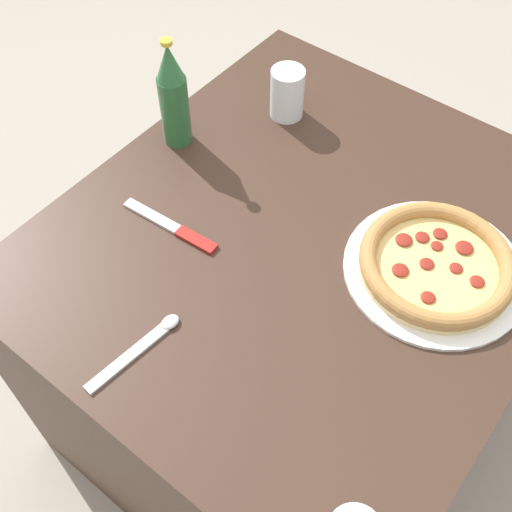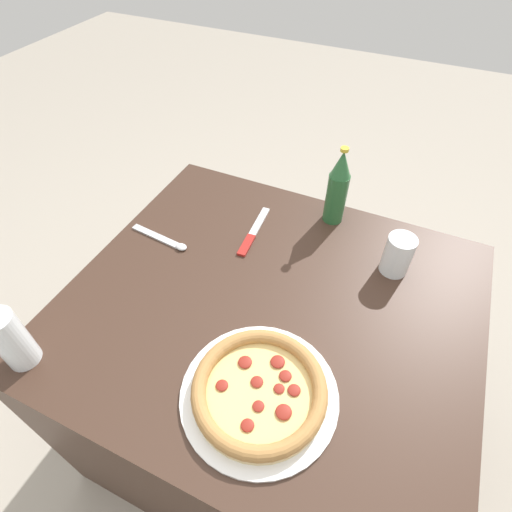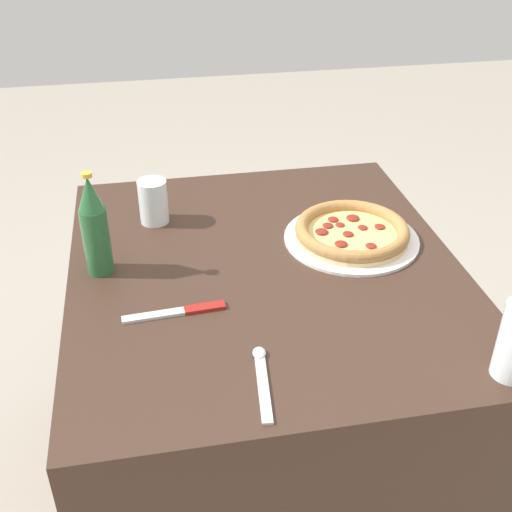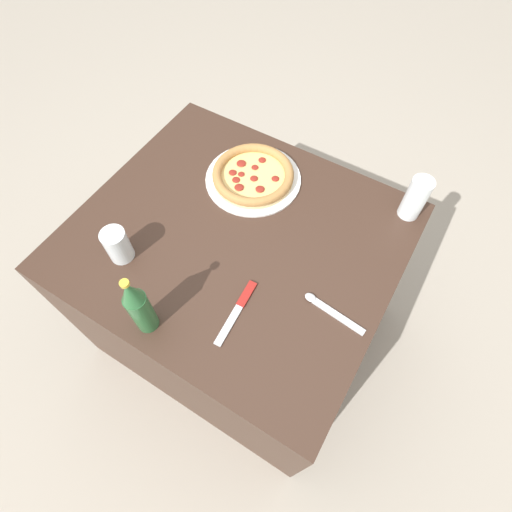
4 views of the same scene
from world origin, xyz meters
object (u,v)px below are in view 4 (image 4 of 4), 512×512
(beer_bottle, at_px, (138,306))
(spoon, at_px, (328,309))
(glass_cola, at_px, (415,199))
(pizza_margherita, at_px, (253,175))
(glass_orange_juice, at_px, (118,246))
(knife, at_px, (238,309))

(beer_bottle, relative_size, spoon, 1.26)
(beer_bottle, bearing_deg, glass_cola, 56.85)
(pizza_margherita, xyz_separation_m, glass_cola, (0.52, 0.14, 0.05))
(pizza_margherita, bearing_deg, glass_orange_juice, -111.27)
(glass_cola, relative_size, beer_bottle, 0.63)
(glass_cola, bearing_deg, spoon, -99.29)
(pizza_margherita, bearing_deg, beer_bottle, -87.50)
(pizza_margherita, height_order, knife, pizza_margherita)
(beer_bottle, bearing_deg, glass_orange_juice, 147.58)
(pizza_margherita, relative_size, spoon, 1.70)
(knife, xyz_separation_m, spoon, (0.22, 0.13, 0.00))
(glass_orange_juice, height_order, spoon, glass_orange_juice)
(glass_cola, distance_m, spoon, 0.47)
(glass_orange_juice, bearing_deg, pizza_margherita, 68.73)
(beer_bottle, relative_size, knife, 1.13)
(glass_orange_juice, relative_size, knife, 0.53)
(glass_orange_juice, relative_size, beer_bottle, 0.46)
(knife, relative_size, spoon, 1.11)
(spoon, bearing_deg, glass_cola, 80.71)
(glass_cola, xyz_separation_m, glass_orange_juice, (-0.71, -0.62, -0.02))
(glass_cola, xyz_separation_m, knife, (-0.30, -0.59, -0.07))
(pizza_margherita, xyz_separation_m, glass_orange_juice, (-0.19, -0.48, 0.03))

